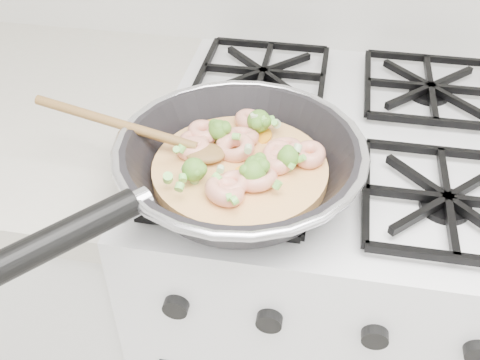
# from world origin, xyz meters

# --- Properties ---
(stove) EXTENTS (0.60, 0.60, 0.92)m
(stove) POSITION_xyz_m (0.00, 1.70, 0.46)
(stove) COLOR white
(stove) RESTS_ON ground
(skillet) EXTENTS (0.47, 0.44, 0.09)m
(skillet) POSITION_xyz_m (-0.14, 1.52, 0.96)
(skillet) COLOR black
(skillet) RESTS_ON stove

